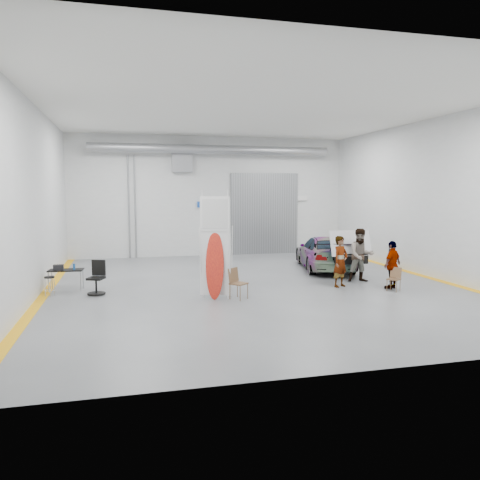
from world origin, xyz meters
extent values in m
plane|color=slate|center=(0.00, 0.00, 0.00)|extent=(16.00, 16.00, 0.00)
cube|color=silver|center=(-7.00, 0.00, 3.00)|extent=(0.02, 16.00, 6.00)
cube|color=silver|center=(7.00, 0.00, 3.00)|extent=(0.02, 16.00, 6.00)
cube|color=silver|center=(0.00, 8.00, 3.00)|extent=(14.00, 0.02, 6.00)
cube|color=silver|center=(0.00, -8.00, 3.00)|extent=(14.00, 0.02, 6.00)
cube|color=white|center=(0.00, 0.00, 6.00)|extent=(14.00, 16.00, 0.02)
cube|color=gray|center=(2.80, 7.92, 2.10)|extent=(3.60, 0.12, 4.20)
cube|color=gray|center=(-1.50, 7.92, 4.80)|extent=(1.00, 0.50, 1.20)
cylinder|color=gray|center=(0.00, 7.40, 5.30)|extent=(11.90, 0.44, 0.44)
cube|color=#1444AA|center=(-0.50, 7.92, 2.60)|extent=(0.50, 0.04, 0.30)
cube|color=white|center=(4.80, 7.92, 2.90)|extent=(0.70, 0.04, 0.25)
cylinder|color=gray|center=(-3.80, 7.92, 2.50)|extent=(0.08, 0.08, 5.00)
cylinder|color=gray|center=(-4.10, 7.92, 2.50)|extent=(0.08, 0.08, 5.00)
cube|color=#F5A90D|center=(-6.85, 0.00, 0.01)|extent=(0.30, 16.00, 0.01)
cube|color=#F5A90D|center=(6.85, 0.00, 0.01)|extent=(0.30, 16.00, 0.01)
imported|color=white|center=(3.84, 2.62, 0.70)|extent=(2.98, 5.12, 1.39)
imported|color=#8A6C4B|center=(2.82, -0.93, 0.88)|extent=(0.76, 0.66, 1.76)
imported|color=teal|center=(3.94, -0.29, 0.97)|extent=(1.06, 0.88, 1.94)
imported|color=#A95838|center=(4.37, -1.63, 0.81)|extent=(1.01, 0.81, 1.62)
cube|color=white|center=(-1.60, -1.67, 1.10)|extent=(0.89, 0.36, 1.99)
ellipsoid|color=#F93B15|center=(-1.60, -1.76, 1.05)|extent=(0.61, 0.44, 2.10)
cube|color=white|center=(-1.60, -1.70, 2.60)|extent=(0.86, 0.35, 1.05)
cylinder|color=white|center=(-1.99, -1.67, 1.66)|extent=(0.03, 0.03, 3.31)
cylinder|color=white|center=(-1.22, -1.67, 1.66)|extent=(0.03, 0.03, 3.31)
cube|color=brown|center=(-1.00, -1.89, 0.48)|extent=(0.62, 0.62, 0.04)
cube|color=brown|center=(-1.00, -1.68, 0.73)|extent=(0.40, 0.36, 0.43)
cube|color=brown|center=(4.21, -2.00, 0.40)|extent=(0.51, 0.51, 0.04)
cube|color=brown|center=(4.21, -1.84, 0.60)|extent=(0.28, 0.34, 0.35)
cylinder|color=black|center=(-6.64, -0.12, 0.61)|extent=(0.31, 0.31, 0.04)
torus|color=silver|center=(-6.64, -0.12, 0.20)|extent=(0.32, 0.32, 0.02)
cylinder|color=gray|center=(-6.75, 0.52, 0.33)|extent=(0.03, 0.03, 0.66)
cylinder|color=gray|center=(-5.75, 0.52, 0.33)|extent=(0.03, 0.03, 0.66)
cylinder|color=gray|center=(-6.75, 0.98, 0.33)|extent=(0.03, 0.03, 0.66)
cylinder|color=gray|center=(-5.75, 0.98, 0.33)|extent=(0.03, 0.03, 0.66)
cube|color=black|center=(-6.25, 0.75, 0.68)|extent=(1.14, 0.64, 0.04)
cylinder|color=#195099|center=(-5.98, 0.66, 0.79)|extent=(0.07, 0.07, 0.20)
cube|color=black|center=(-6.48, 0.80, 0.78)|extent=(0.32, 0.20, 0.16)
cylinder|color=black|center=(-5.25, -0.20, 0.04)|extent=(0.57, 0.57, 0.04)
cylinder|color=black|center=(-5.25, -0.20, 0.28)|extent=(0.06, 0.06, 0.49)
cube|color=black|center=(-5.25, -0.20, 0.53)|extent=(0.61, 0.61, 0.07)
cube|color=black|center=(-5.25, 0.02, 0.83)|extent=(0.44, 0.22, 0.51)
cube|color=silver|center=(3.84, 0.47, 1.41)|extent=(1.62, 0.99, 0.04)
camera|label=1|loc=(-4.33, -15.45, 3.28)|focal=35.00mm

